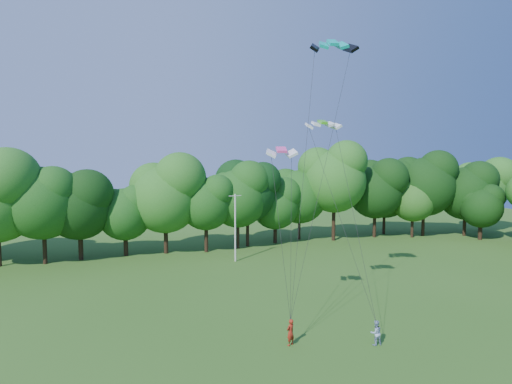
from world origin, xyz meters
name	(u,v)px	position (x,y,z in m)	size (l,w,h in m)	color
utility_pole	(235,227)	(4.24, 29.04, 3.96)	(1.51, 0.42, 7.68)	beige
kite_flyer_left	(290,332)	(2.35, 7.88, 0.82)	(0.60, 0.39, 1.64)	maroon
kite_flyer_right	(376,333)	(7.41, 6.36, 0.77)	(0.75, 0.59, 1.55)	#8FA5C7
kite_teal	(333,43)	(6.89, 11.53, 19.64)	(3.40, 2.12, 0.81)	#05AB9C
kite_green	(323,122)	(6.26, 11.67, 14.12)	(2.61, 1.51, 0.43)	green
kite_pink	(281,150)	(2.71, 10.53, 12.10)	(2.20, 1.42, 0.45)	#F6449D
tree_back_center	(248,190)	(7.80, 36.38, 7.57)	(8.34, 8.34, 12.12)	black
tree_back_east	(413,196)	(33.02, 35.13, 6.27)	(6.90, 6.90, 10.04)	#301D13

